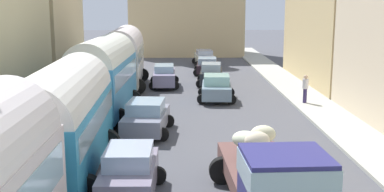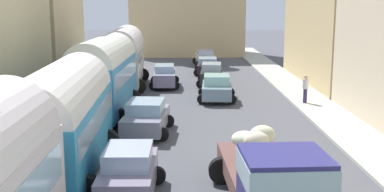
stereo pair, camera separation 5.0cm
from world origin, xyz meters
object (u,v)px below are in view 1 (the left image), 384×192
(car_1, at_px, (211,74))
(pedestrian_0, at_px, (305,88))
(car_0, at_px, (216,88))
(car_6, at_px, (146,117))
(car_3, at_px, (204,58))
(car_7, at_px, (164,76))
(parked_bus_1, at_px, (61,117))
(parked_bus_3, at_px, (124,54))
(parked_bus_2, at_px, (103,73))
(cargo_truck_0, at_px, (272,176))
(car_5, at_px, (129,173))
(car_2, at_px, (207,66))

(car_1, bearing_deg, pedestrian_0, -53.77)
(car_0, relative_size, car_6, 0.94)
(car_3, relative_size, car_7, 1.06)
(car_1, bearing_deg, parked_bus_1, -108.30)
(parked_bus_3, height_order, car_3, parked_bus_3)
(parked_bus_2, xyz_separation_m, car_3, (6.20, 20.75, -1.57))
(parked_bus_1, height_order, car_7, parked_bus_1)
(parked_bus_2, bearing_deg, cargo_truck_0, -61.87)
(car_1, xyz_separation_m, car_5, (-3.73, -20.60, 0.00))
(car_2, relative_size, car_3, 0.90)
(car_2, relative_size, car_6, 0.98)
(parked_bus_2, relative_size, car_6, 1.99)
(car_1, distance_m, pedestrian_0, 8.64)
(parked_bus_1, height_order, car_0, parked_bus_1)
(cargo_truck_0, bearing_deg, car_2, 90.81)
(car_3, height_order, car_7, car_7)
(car_3, bearing_deg, car_2, -90.00)
(parked_bus_2, xyz_separation_m, car_6, (2.43, -3.33, -1.56))
(parked_bus_1, bearing_deg, car_3, 78.23)
(cargo_truck_0, height_order, car_3, cargo_truck_0)
(parked_bus_3, distance_m, car_0, 7.96)
(car_0, height_order, car_1, car_1)
(car_3, distance_m, pedestrian_0, 18.68)
(car_3, bearing_deg, car_7, -106.31)
(car_5, bearing_deg, car_2, 81.86)
(parked_bus_3, xyz_separation_m, car_1, (6.20, 0.75, -1.54))
(pedestrian_0, bearing_deg, car_7, 142.89)
(parked_bus_1, height_order, car_2, parked_bus_1)
(cargo_truck_0, relative_size, car_3, 1.51)
(parked_bus_2, xyz_separation_m, car_7, (2.82, 9.20, -1.53))
(car_6, distance_m, pedestrian_0, 10.77)
(cargo_truck_0, distance_m, pedestrian_0, 15.83)
(car_5, bearing_deg, car_7, 88.99)
(car_5, relative_size, car_7, 0.87)
(car_5, height_order, pedestrian_0, pedestrian_0)
(car_0, relative_size, car_2, 0.95)
(car_0, bearing_deg, parked_bus_2, -145.57)
(car_2, xyz_separation_m, car_3, (0.00, 5.50, 0.06))
(car_2, xyz_separation_m, car_7, (-3.38, -6.05, 0.09))
(cargo_truck_0, height_order, car_7, cargo_truck_0)
(car_0, height_order, car_5, car_5)
(parked_bus_1, height_order, car_3, parked_bus_1)
(car_3, distance_m, car_6, 24.37)
(parked_bus_2, bearing_deg, parked_bus_1, -90.00)
(car_1, height_order, car_6, car_1)
(car_5, bearing_deg, car_0, 76.11)
(parked_bus_1, relative_size, car_1, 2.15)
(parked_bus_1, distance_m, car_2, 25.07)
(car_1, bearing_deg, car_6, -106.06)
(parked_bus_1, height_order, car_6, parked_bus_1)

